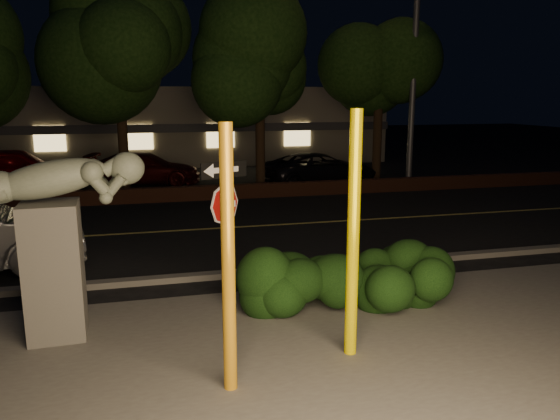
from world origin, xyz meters
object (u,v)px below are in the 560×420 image
at_px(yellow_pole_right, 353,237).
at_px(parked_car_red, 13,170).
at_px(parked_car_darkred, 145,169).
at_px(yellow_pole_left, 228,262).
at_px(signpost, 225,205).
at_px(streetlight, 411,5).
at_px(parked_car_dark, 319,169).
at_px(sculpture, 54,227).

height_order(yellow_pole_right, parked_car_red, yellow_pole_right).
bearing_deg(parked_car_red, parked_car_darkred, -83.90).
xyz_separation_m(yellow_pole_left, parked_car_darkred, (-0.86, 16.68, -0.99)).
height_order(signpost, parked_car_darkred, signpost).
bearing_deg(parked_car_darkred, yellow_pole_right, -159.61).
relative_size(yellow_pole_right, parked_car_darkred, 0.76).
bearing_deg(streetlight, yellow_pole_left, -135.76).
bearing_deg(parked_car_dark, parked_car_darkred, 62.11).
relative_size(yellow_pole_left, parked_car_red, 0.65).
distance_m(streetlight, parked_car_red, 15.92).
height_order(sculpture, parked_car_red, sculpture).
bearing_deg(parked_car_red, parked_car_dark, -99.92).
distance_m(yellow_pole_left, parked_car_dark, 15.81).
bearing_deg(yellow_pole_left, parked_car_darkred, 92.95).
relative_size(yellow_pole_left, parked_car_dark, 0.69).
xyz_separation_m(yellow_pole_right, streetlight, (7.12, 12.58, 5.12)).
distance_m(signpost, parked_car_red, 14.44).
relative_size(streetlight, parked_car_red, 2.28).
xyz_separation_m(streetlight, parked_car_darkred, (-9.76, 3.57, -6.17)).
bearing_deg(parked_car_darkred, signpost, -163.81).
xyz_separation_m(parked_car_red, parked_car_darkred, (4.75, 0.83, -0.21)).
height_order(parked_car_red, parked_car_darkred, parked_car_red).
height_order(yellow_pole_left, parked_car_red, yellow_pole_left).
xyz_separation_m(yellow_pole_right, parked_car_darkred, (-2.64, 16.15, -1.05)).
bearing_deg(sculpture, parked_car_darkred, 82.44).
xyz_separation_m(signpost, parked_car_red, (-5.98, 13.11, -0.92)).
bearing_deg(streetlight, parked_car_darkred, 148.29).
height_order(sculpture, streetlight, streetlight).
bearing_deg(parked_car_darkred, parked_car_dark, -95.77).
relative_size(parked_car_red, parked_car_dark, 1.06).
bearing_deg(parked_car_dark, streetlight, -128.07).
bearing_deg(parked_car_red, yellow_pole_left, -164.31).
bearing_deg(yellow_pole_right, parked_car_red, 115.72).
distance_m(yellow_pole_right, parked_car_dark, 14.73).
relative_size(signpost, sculpture, 0.91).
bearing_deg(signpost, sculpture, 172.22).
relative_size(signpost, parked_car_dark, 0.53).
xyz_separation_m(streetlight, parked_car_red, (-14.50, 2.75, -5.97)).
bearing_deg(streetlight, parked_car_dark, 141.34).
height_order(yellow_pole_right, parked_car_darkred, yellow_pole_right).
relative_size(yellow_pole_left, yellow_pole_right, 0.96).
distance_m(yellow_pole_left, parked_car_darkred, 16.73).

